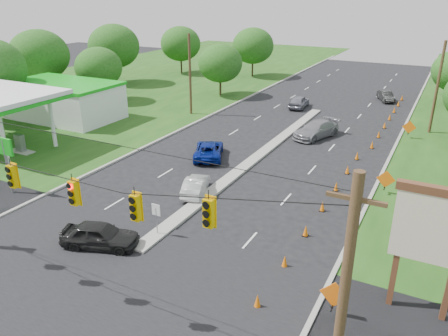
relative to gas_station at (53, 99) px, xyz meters
The scene contains 41 objects.
ground 31.23m from the gas_station, 40.57° to the right, with size 160.00×160.00×0.00m, color black.
grass_left 6.87m from the gas_station, behind, with size 40.00×160.00×0.06m, color #1E4714.
cross_street 31.23m from the gas_station, 40.57° to the right, with size 160.00×14.00×0.02m, color black.
curb_left 16.89m from the gas_station, 35.78° to the left, with size 0.25×110.00×0.16m, color gray.
curb_right 35.22m from the gas_station, 16.13° to the left, with size 0.25×110.00×0.16m, color gray.
median 23.79m from the gas_station, ahead, with size 1.00×34.00×0.18m, color gray.
median_sign 27.62m from the gas_station, 31.07° to the right, with size 0.55×0.06×2.05m.
signal_span 31.83m from the gas_station, 42.00° to the right, with size 25.60×0.32×9.00m.
utility_pole_far_left 14.93m from the gas_station, 41.21° to the left, with size 0.28×0.28×9.00m, color #422D1C.
utility_pole_far_right 39.08m from the gas_station, 22.21° to the left, with size 0.28×0.28×9.00m, color #422D1C.
gas_station is the anchor object (origin of this frame).
pylon_sign 40.50m from the gas_station, 20.31° to the right, with size 5.90×2.30×6.12m.
cone_0 35.81m from the gas_station, 28.85° to the right, with size 0.32×0.32×0.70m, color orange.
cone_1 34.26m from the gas_station, 23.70° to the right, with size 0.32×0.32×0.70m, color orange.
cone_2 33.01m from the gas_station, 18.12° to the right, with size 0.32×0.32×0.70m, color orange.
cone_3 32.10m from the gas_station, 12.16° to the right, with size 0.32×0.32×0.70m, color orange.
cone_4 31.55m from the gas_station, ahead, with size 0.32×0.32×0.70m, color orange.
cone_5 31.38m from the gas_station, ahead, with size 0.32×0.32×0.70m, color orange.
cone_6 31.61m from the gas_station, ahead, with size 0.32×0.32×0.70m, color orange.
cone_7 32.79m from the gas_station, 12.81° to the left, with size 0.32×0.32×0.70m, color orange.
cone_8 33.74m from the gas_station, 18.63° to the left, with size 0.32×0.32×0.70m, color orange.
cone_9 35.01m from the gas_station, 24.08° to the left, with size 0.32×0.32×0.70m, color orange.
cone_10 36.58m from the gas_station, 29.10° to the left, with size 0.32×0.32×0.70m, color orange.
cone_11 38.40m from the gas_station, 33.68° to the left, with size 0.32×0.32×0.70m, color orange.
cone_12 40.44m from the gas_station, 37.81° to the left, with size 0.32×0.32×0.70m, color orange.
cone_13 42.68m from the gas_station, 41.53° to the left, with size 0.32×0.32×0.70m, color orange.
work_sign_0 38.11m from the gas_station, 25.25° to the right, with size 1.27×0.58×1.37m.
work_sign_1 34.54m from the gas_station, ahead, with size 1.27×0.58×1.37m.
work_sign_2 36.42m from the gas_station, 18.85° to the left, with size 1.27×0.58×1.37m.
tree_2 10.19m from the gas_station, 103.60° to the left, with size 5.88×5.88×6.86m.
tree_3 21.66m from the gas_station, 112.93° to the left, with size 7.56×7.56×8.82m.
tree_4 32.14m from the gas_station, 97.82° to the left, with size 6.72×6.72×7.84m.
tree_5 22.05m from the gas_station, 63.99° to the left, with size 5.88×5.88×6.86m.
tree_6 35.67m from the gas_station, 77.60° to the left, with size 6.72×6.72×7.84m.
tree_14 13.29m from the gas_station, 143.18° to the left, with size 7.56×7.56×8.82m.
black_sedan 27.30m from the gas_station, 37.76° to the right, with size 1.73×4.30×1.47m, color black.
white_sedan 24.23m from the gas_station, 20.12° to the right, with size 1.34×3.83×1.26m, color #B7B7B7.
blue_pickup 20.08m from the gas_station, ahead, with size 2.27×4.93×1.37m, color navy.
silver_car_far 27.70m from the gas_station, 16.91° to the left, with size 2.21×5.44×1.58m, color gray.
silver_car_oncoming 28.13m from the gas_station, 40.91° to the left, with size 1.78×4.42×1.51m, color slate.
dark_car_receding 40.37m from the gas_station, 41.79° to the left, with size 1.37×3.92×1.29m, color black.
Camera 1 is at (13.71, -11.79, 13.31)m, focal length 35.00 mm.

